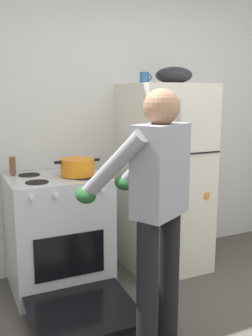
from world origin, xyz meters
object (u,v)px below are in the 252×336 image
(person_cook, at_px, (154,198))
(coffee_mug, at_px, (145,78))
(stove_range, at_px, (59,234))
(red_pot, at_px, (77,167))
(pepper_mill, at_px, (13,166))
(refrigerator, at_px, (164,178))
(mixing_bowl, at_px, (174,75))

(person_cook, xyz_separation_m, coffee_mug, (0.47, 1.04, 0.74))
(coffee_mug, bearing_deg, stove_range, -175.15)
(stove_range, distance_m, red_pot, 0.57)
(stove_range, xyz_separation_m, red_pot, (0.16, -0.03, 0.55))
(person_cook, bearing_deg, pepper_mill, 118.22)
(refrigerator, distance_m, pepper_mill, 1.31)
(refrigerator, xyz_separation_m, mixing_bowl, (0.08, 0.00, 0.90))
(red_pot, bearing_deg, pepper_mill, 151.48)
(stove_range, relative_size, mixing_bowl, 3.87)
(mixing_bowl, bearing_deg, pepper_mill, 171.63)
(coffee_mug, relative_size, pepper_mill, 0.79)
(stove_range, xyz_separation_m, coffee_mug, (0.80, 0.07, 1.25))
(coffee_mug, bearing_deg, mixing_bowl, -10.99)
(refrigerator, bearing_deg, red_pot, -176.53)
(stove_range, height_order, coffee_mug, coffee_mug)
(stove_range, xyz_separation_m, person_cook, (0.34, -0.97, 0.50))
(person_cook, height_order, red_pot, person_cook)
(pepper_mill, bearing_deg, person_cook, -61.78)
(mixing_bowl, bearing_deg, person_cook, -126.28)
(refrigerator, relative_size, stove_range, 1.34)
(mixing_bowl, bearing_deg, coffee_mug, 169.01)
(stove_range, xyz_separation_m, pepper_mill, (-0.30, 0.22, 0.55))
(red_pot, relative_size, pepper_mill, 2.59)
(person_cook, distance_m, pepper_mill, 1.35)
(pepper_mill, bearing_deg, stove_range, -36.01)
(stove_range, bearing_deg, red_pot, -11.28)
(refrigerator, bearing_deg, person_cook, -123.15)
(refrigerator, xyz_separation_m, stove_range, (-0.98, -0.02, -0.37))
(refrigerator, bearing_deg, mixing_bowl, 0.22)
(person_cook, relative_size, red_pot, 4.36)
(refrigerator, xyz_separation_m, coffee_mug, (-0.18, 0.05, 0.87))
(refrigerator, height_order, coffee_mug, coffee_mug)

